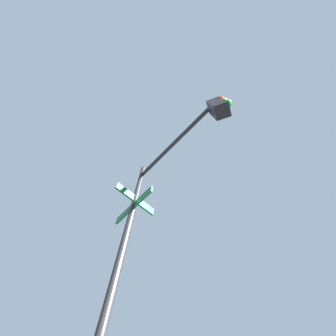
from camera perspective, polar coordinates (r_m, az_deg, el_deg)
traffic_signal_near at (r=3.59m, az=1.14°, el=-1.07°), size 1.70×2.92×5.96m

